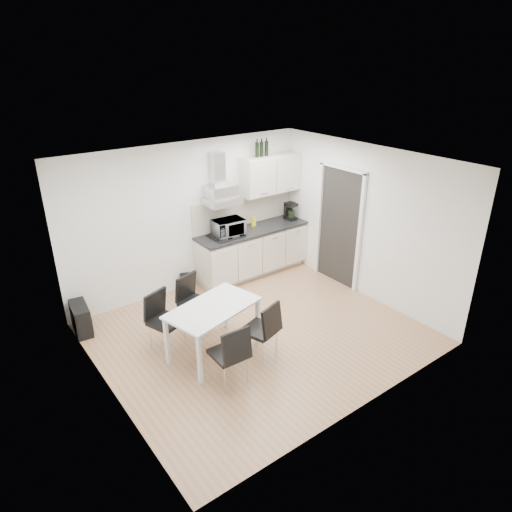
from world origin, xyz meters
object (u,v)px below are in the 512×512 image
(chair_near_right, at_px, (260,330))
(dining_table, at_px, (213,313))
(chair_far_right, at_px, (196,304))
(kitchenette, at_px, (253,232))
(floor_speaker, at_px, (186,282))
(chair_far_left, at_px, (167,323))
(guitar_amp, at_px, (81,318))
(chair_near_left, at_px, (229,354))

(chair_near_right, bearing_deg, dining_table, 116.37)
(dining_table, distance_m, chair_far_right, 0.71)
(kitchenette, height_order, floor_speaker, kitchenette)
(chair_far_left, height_order, floor_speaker, chair_far_left)
(dining_table, distance_m, chair_far_left, 0.71)
(kitchenette, xyz_separation_m, floor_speaker, (-1.38, 0.17, -0.68))
(chair_far_left, bearing_deg, chair_far_right, 178.83)
(kitchenette, bearing_deg, dining_table, -138.34)
(kitchenette, relative_size, chair_near_right, 2.86)
(guitar_amp, distance_m, floor_speaker, 1.94)
(kitchenette, height_order, chair_near_right, kitchenette)
(chair_far_left, bearing_deg, kitchenette, -172.15)
(chair_far_right, relative_size, chair_near_left, 1.00)
(chair_far_left, distance_m, floor_speaker, 1.82)
(kitchenette, height_order, chair_far_left, kitchenette)
(chair_far_right, xyz_separation_m, chair_near_left, (-0.30, -1.33, 0.00))
(chair_far_right, relative_size, chair_near_right, 1.00)
(chair_near_left, distance_m, floor_speaker, 2.70)
(guitar_amp, xyz_separation_m, floor_speaker, (1.92, 0.25, -0.08))
(chair_far_left, bearing_deg, floor_speaker, -146.28)
(chair_near_left, relative_size, floor_speaker, 2.95)
(kitchenette, xyz_separation_m, dining_table, (-1.97, -1.75, -0.17))
(dining_table, height_order, chair_far_left, chair_far_left)
(dining_table, xyz_separation_m, chair_far_right, (0.11, 0.67, -0.22))
(guitar_amp, bearing_deg, chair_near_right, -43.27)
(chair_near_right, bearing_deg, chair_near_left, 179.23)
(chair_near_left, height_order, chair_near_right, same)
(chair_far_left, xyz_separation_m, chair_far_right, (0.59, 0.20, 0.00))
(chair_near_left, xyz_separation_m, guitar_amp, (-1.15, 2.32, -0.21))
(floor_speaker, bearing_deg, chair_far_left, -104.23)
(dining_table, relative_size, chair_far_left, 1.60)
(chair_far_left, height_order, chair_near_right, same)
(chair_near_right, bearing_deg, guitar_amp, 112.41)
(kitchenette, xyz_separation_m, chair_near_right, (-1.52, -2.21, -0.39))
(chair_far_right, height_order, chair_near_right, same)
(chair_far_right, distance_m, chair_near_right, 1.19)
(chair_far_left, bearing_deg, dining_table, 116.02)
(chair_far_right, xyz_separation_m, chair_near_right, (0.34, -1.14, 0.00))
(kitchenette, xyz_separation_m, chair_near_left, (-2.15, -2.41, -0.39))
(chair_far_right, height_order, chair_near_left, same)
(chair_far_left, distance_m, chair_near_right, 1.32)
(dining_table, bearing_deg, chair_near_right, -60.19)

